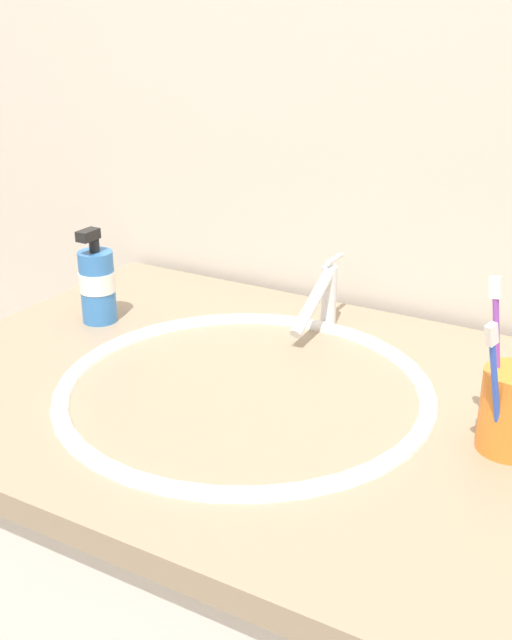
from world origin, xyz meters
The scene contains 7 objects.
tiled_wall_back centered at (0.00, 0.38, 1.20)m, with size 2.11×0.04×2.40m, color beige.
vanity_counter centered at (0.00, 0.00, 0.44)m, with size 0.91×0.68×0.88m.
sink_basin centered at (0.01, -0.01, 0.84)m, with size 0.50×0.50×0.12m.
faucet centered at (0.01, 0.22, 0.94)m, with size 0.02×0.16×0.11m.
toothbrush_purple centered at (0.32, 0.01, 1.00)m, with size 0.04×0.01×0.20m.
toothbrush_blue centered at (0.33, -0.03, 0.98)m, with size 0.03×0.05×0.17m.
soap_dispenser centered at (-0.31, 0.08, 0.95)m, with size 0.06×0.06×0.15m.
Camera 1 is at (0.48, -0.81, 1.37)m, focal length 44.13 mm.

